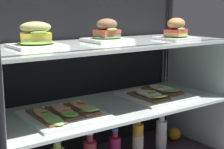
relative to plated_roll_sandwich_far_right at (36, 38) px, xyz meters
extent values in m
cylinder|color=black|center=(-0.25, -0.28, -0.25)|extent=(0.03, 0.03, 0.93)
cylinder|color=black|center=(1.00, 0.23, -0.25)|extent=(0.03, 0.03, 0.93)
cube|color=black|center=(0.38, 0.24, -0.23)|extent=(1.22, 0.01, 0.89)
cube|color=silver|center=(0.98, -0.02, -0.52)|extent=(0.01, 0.47, 0.31)
cube|color=silver|center=(0.38, -0.02, -0.36)|extent=(1.24, 0.49, 0.01)
cube|color=silver|center=(0.98, -0.02, -0.20)|extent=(0.01, 0.47, 0.30)
cube|color=silver|center=(0.38, -0.02, -0.05)|extent=(1.24, 0.49, 0.01)
cube|color=white|center=(0.00, 0.00, -0.03)|extent=(0.21, 0.21, 0.01)
ellipsoid|color=olive|center=(0.00, 0.00, -0.02)|extent=(0.16, 0.14, 0.02)
cube|color=#D6CB7B|center=(0.00, 0.00, -0.01)|extent=(0.14, 0.12, 0.02)
cube|color=yellow|center=(0.00, 0.00, 0.01)|extent=(0.15, 0.12, 0.02)
ellipsoid|color=#7BBA48|center=(0.00, -0.04, 0.03)|extent=(0.08, 0.05, 0.01)
ellipsoid|color=tan|center=(0.00, 0.00, 0.05)|extent=(0.15, 0.12, 0.05)
cube|color=white|center=(0.38, 0.02, -0.03)|extent=(0.20, 0.20, 0.02)
ellipsoid|color=#517F3F|center=(0.38, 0.02, -0.02)|extent=(0.15, 0.13, 0.01)
cube|color=#9B6E4F|center=(0.38, 0.02, -0.01)|extent=(0.12, 0.10, 0.02)
cube|color=#CA4B39|center=(0.38, 0.02, 0.01)|extent=(0.12, 0.11, 0.02)
ellipsoid|color=#98B865|center=(0.38, -0.02, 0.02)|extent=(0.07, 0.04, 0.01)
ellipsoid|color=brown|center=(0.38, 0.02, 0.05)|extent=(0.12, 0.11, 0.05)
cube|color=white|center=(0.75, -0.08, -0.03)|extent=(0.19, 0.19, 0.01)
ellipsoid|color=#5E9A34|center=(0.75, -0.08, -0.02)|extent=(0.14, 0.12, 0.02)
cube|color=tan|center=(0.75, -0.08, -0.01)|extent=(0.15, 0.12, 0.02)
cube|color=#CA3F3B|center=(0.75, -0.08, 0.01)|extent=(0.15, 0.13, 0.02)
ellipsoid|color=#83AF60|center=(0.75, -0.12, 0.02)|extent=(0.08, 0.06, 0.01)
ellipsoid|color=#A97944|center=(0.75, -0.08, 0.04)|extent=(0.15, 0.13, 0.06)
cube|color=white|center=(0.10, -0.05, -0.35)|extent=(0.34, 0.34, 0.01)
cube|color=brown|center=(0.00, -0.06, -0.33)|extent=(0.08, 0.26, 0.01)
ellipsoid|color=#7AA653|center=(0.00, -0.13, -0.32)|extent=(0.09, 0.14, 0.04)
ellipsoid|color=#E29C82|center=(0.00, -0.06, -0.32)|extent=(0.07, 0.21, 0.01)
cylinder|color=yellow|center=(0.00, -0.05, -0.31)|extent=(0.04, 0.04, 0.02)
cube|color=brown|center=(0.09, -0.05, -0.33)|extent=(0.08, 0.23, 0.01)
ellipsoid|color=#67B13B|center=(0.09, -0.11, -0.32)|extent=(0.09, 0.12, 0.03)
ellipsoid|color=#E99B89|center=(0.09, -0.05, -0.32)|extent=(0.07, 0.18, 0.02)
cylinder|color=#F6DA4C|center=(0.09, -0.08, -0.31)|extent=(0.06, 0.06, 0.01)
cube|color=brown|center=(0.19, -0.05, -0.33)|extent=(0.08, 0.22, 0.01)
ellipsoid|color=#94CA62|center=(0.19, -0.11, -0.32)|extent=(0.09, 0.13, 0.04)
ellipsoid|color=tan|center=(0.19, -0.05, -0.32)|extent=(0.07, 0.18, 0.02)
cylinder|color=yellow|center=(0.19, -0.04, -0.31)|extent=(0.06, 0.06, 0.02)
cube|color=white|center=(0.66, -0.03, -0.35)|extent=(0.34, 0.34, 0.01)
cube|color=brown|center=(0.60, -0.05, -0.34)|extent=(0.12, 0.22, 0.01)
ellipsoid|color=#9DB960|center=(0.60, -0.11, -0.32)|extent=(0.12, 0.13, 0.05)
ellipsoid|color=silver|center=(0.60, -0.05, -0.32)|extent=(0.10, 0.18, 0.02)
cylinder|color=yellow|center=(0.60, -0.07, -0.31)|extent=(0.05, 0.05, 0.03)
cube|color=brown|center=(0.74, 0.00, -0.33)|extent=(0.12, 0.23, 0.02)
ellipsoid|color=#81C25D|center=(0.74, -0.07, -0.32)|extent=(0.12, 0.12, 0.03)
ellipsoid|color=#F3DACE|center=(0.74, 0.00, -0.32)|extent=(0.10, 0.18, 0.01)
cylinder|color=yellow|center=(0.73, 0.00, -0.31)|extent=(0.05, 0.05, 0.02)
cylinder|color=gold|center=(-0.10, -0.06, -0.44)|extent=(0.03, 0.03, 0.01)
cylinder|color=#B5D248|center=(0.06, -0.05, -0.48)|extent=(0.03, 0.03, 0.04)
cylinder|color=teal|center=(0.06, -0.05, -0.46)|extent=(0.04, 0.04, 0.01)
cylinder|color=#9F283B|center=(0.23, -0.05, -0.48)|extent=(0.03, 0.03, 0.04)
cylinder|color=white|center=(0.23, -0.05, -0.46)|extent=(0.03, 0.03, 0.01)
cylinder|color=#A02143|center=(0.38, -0.04, -0.50)|extent=(0.03, 0.03, 0.04)
cylinder|color=#3070B7|center=(0.38, -0.04, -0.48)|extent=(0.03, 0.03, 0.01)
cylinder|color=gold|center=(0.54, -0.04, -0.58)|extent=(0.06, 0.06, 0.19)
cylinder|color=#EFEFCD|center=(0.54, -0.04, -0.58)|extent=(0.06, 0.06, 0.07)
cylinder|color=gold|center=(0.54, -0.04, -0.47)|extent=(0.03, 0.03, 0.03)
cylinder|color=black|center=(0.54, -0.04, -0.44)|extent=(0.03, 0.03, 0.01)
cylinder|color=silver|center=(0.70, -0.04, -0.59)|extent=(0.06, 0.06, 0.18)
cylinder|color=#EDEACD|center=(0.70, -0.04, -0.60)|extent=(0.06, 0.06, 0.06)
cylinder|color=silver|center=(0.70, -0.04, -0.48)|extent=(0.03, 0.03, 0.04)
cylinder|color=silver|center=(0.70, -0.04, -0.45)|extent=(0.04, 0.04, 0.02)
sphere|color=orange|center=(0.88, 0.04, -0.64)|extent=(0.08, 0.08, 0.08)
camera|label=1|loc=(-0.56, -1.38, 0.13)|focal=54.89mm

